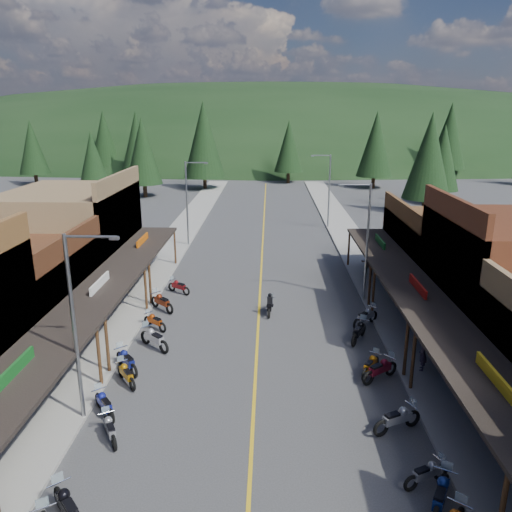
# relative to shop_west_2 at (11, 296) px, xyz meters

# --- Properties ---
(ground) EXTENTS (220.00, 220.00, 0.00)m
(ground) POSITION_rel_shop_west_2_xyz_m (13.75, -1.70, -2.53)
(ground) COLOR #38383A
(ground) RESTS_ON ground
(centerline) EXTENTS (0.15, 90.00, 0.01)m
(centerline) POSITION_rel_shop_west_2_xyz_m (13.75, 18.30, -2.53)
(centerline) COLOR gold
(centerline) RESTS_ON ground
(sidewalk_west) EXTENTS (3.40, 94.00, 0.15)m
(sidewalk_west) POSITION_rel_shop_west_2_xyz_m (5.05, 18.30, -2.46)
(sidewalk_west) COLOR gray
(sidewalk_west) RESTS_ON ground
(sidewalk_east) EXTENTS (3.40, 94.00, 0.15)m
(sidewalk_east) POSITION_rel_shop_west_2_xyz_m (22.45, 18.30, -2.46)
(sidewalk_east) COLOR gray
(sidewalk_east) RESTS_ON ground
(shop_west_2) EXTENTS (10.90, 9.00, 6.20)m
(shop_west_2) POSITION_rel_shop_west_2_xyz_m (0.00, 0.00, 0.00)
(shop_west_2) COLOR #3F2111
(shop_west_2) RESTS_ON ground
(shop_west_3) EXTENTS (10.90, 10.20, 8.20)m
(shop_west_3) POSITION_rel_shop_west_2_xyz_m (-0.03, 9.60, 0.99)
(shop_west_3) COLOR brown
(shop_west_3) RESTS_ON ground
(shop_east_3) EXTENTS (10.90, 10.20, 6.20)m
(shop_east_3) POSITION_rel_shop_west_2_xyz_m (27.51, 9.60, -0.00)
(shop_east_3) COLOR #4C2D16
(shop_east_3) RESTS_ON ground
(streetlight_0) EXTENTS (2.16, 0.18, 8.00)m
(streetlight_0) POSITION_rel_shop_west_2_xyz_m (6.80, -7.70, 1.93)
(streetlight_0) COLOR gray
(streetlight_0) RESTS_ON ground
(streetlight_1) EXTENTS (2.16, 0.18, 8.00)m
(streetlight_1) POSITION_rel_shop_west_2_xyz_m (6.80, 20.30, 1.93)
(streetlight_1) COLOR gray
(streetlight_1) RESTS_ON ground
(streetlight_2) EXTENTS (2.16, 0.18, 8.00)m
(streetlight_2) POSITION_rel_shop_west_2_xyz_m (20.71, 6.30, 1.93)
(streetlight_2) COLOR gray
(streetlight_2) RESTS_ON ground
(streetlight_3) EXTENTS (2.16, 0.18, 8.00)m
(streetlight_3) POSITION_rel_shop_west_2_xyz_m (20.71, 28.30, 1.93)
(streetlight_3) COLOR gray
(streetlight_3) RESTS_ON ground
(ridge_hill) EXTENTS (310.00, 140.00, 60.00)m
(ridge_hill) POSITION_rel_shop_west_2_xyz_m (13.75, 133.30, -2.53)
(ridge_hill) COLOR black
(ridge_hill) RESTS_ON ground
(pine_0) EXTENTS (5.04, 5.04, 11.00)m
(pine_0) POSITION_rel_shop_west_2_xyz_m (-26.25, 60.30, 3.95)
(pine_0) COLOR black
(pine_0) RESTS_ON ground
(pine_1) EXTENTS (5.88, 5.88, 12.50)m
(pine_1) POSITION_rel_shop_west_2_xyz_m (-10.25, 68.30, 4.70)
(pine_1) COLOR black
(pine_1) RESTS_ON ground
(pine_2) EXTENTS (6.72, 6.72, 14.00)m
(pine_2) POSITION_rel_shop_west_2_xyz_m (3.75, 56.30, 5.46)
(pine_2) COLOR black
(pine_2) RESTS_ON ground
(pine_3) EXTENTS (5.04, 5.04, 11.00)m
(pine_3) POSITION_rel_shop_west_2_xyz_m (17.75, 64.30, 3.95)
(pine_3) COLOR black
(pine_3) RESTS_ON ground
(pine_4) EXTENTS (5.88, 5.88, 12.50)m
(pine_4) POSITION_rel_shop_west_2_xyz_m (31.75, 58.30, 4.70)
(pine_4) COLOR black
(pine_4) RESTS_ON ground
(pine_5) EXTENTS (6.72, 6.72, 14.00)m
(pine_5) POSITION_rel_shop_west_2_xyz_m (47.75, 70.30, 5.46)
(pine_5) COLOR black
(pine_5) RESTS_ON ground
(pine_7) EXTENTS (5.88, 5.88, 12.50)m
(pine_7) POSITION_rel_shop_west_2_xyz_m (-18.25, 74.30, 4.70)
(pine_7) COLOR black
(pine_7) RESTS_ON ground
(pine_8) EXTENTS (4.48, 4.48, 10.00)m
(pine_8) POSITION_rel_shop_west_2_xyz_m (-8.25, 38.30, 3.44)
(pine_8) COLOR black
(pine_8) RESTS_ON ground
(pine_9) EXTENTS (4.93, 4.93, 10.80)m
(pine_9) POSITION_rel_shop_west_2_xyz_m (37.75, 43.30, 3.85)
(pine_9) COLOR black
(pine_9) RESTS_ON ground
(pine_10) EXTENTS (5.38, 5.38, 11.60)m
(pine_10) POSITION_rel_shop_west_2_xyz_m (-4.25, 48.30, 4.25)
(pine_10) COLOR black
(pine_10) RESTS_ON ground
(pine_11) EXTENTS (5.82, 5.82, 12.40)m
(pine_11) POSITION_rel_shop_west_2_xyz_m (33.75, 36.30, 4.65)
(pine_11) COLOR black
(pine_11) RESTS_ON ground
(bike_west_3) EXTENTS (2.12, 2.29, 1.34)m
(bike_west_3) POSITION_rel_shop_west_2_xyz_m (8.19, -13.21, -1.86)
(bike_west_3) COLOR black
(bike_west_3) RESTS_ON ground
(bike_west_4) EXTENTS (1.50, 2.00, 1.10)m
(bike_west_4) POSITION_rel_shop_west_2_xyz_m (8.20, -9.06, -1.98)
(bike_west_4) COLOR gray
(bike_west_4) RESTS_ON ground
(bike_west_5) EXTENTS (1.78, 2.02, 1.16)m
(bike_west_5) POSITION_rel_shop_west_2_xyz_m (7.46, -7.40, -1.95)
(bike_west_5) COLOR navy
(bike_west_5) RESTS_ON ground
(bike_west_6) EXTENTS (1.74, 2.03, 1.16)m
(bike_west_6) POSITION_rel_shop_west_2_xyz_m (7.69, -4.89, -1.95)
(bike_west_6) COLOR #AF720C
(bike_west_6) RESTS_ON ground
(bike_west_7) EXTENTS (2.00, 2.19, 1.27)m
(bike_west_7) POSITION_rel_shop_west_2_xyz_m (7.37, -3.68, -1.90)
(bike_west_7) COLOR navy
(bike_west_7) RESTS_ON ground
(bike_west_8) EXTENTS (2.28, 2.15, 1.34)m
(bike_west_8) POSITION_rel_shop_west_2_xyz_m (8.19, -1.22, -1.86)
(bike_west_8) COLOR #A8A7AD
(bike_west_8) RESTS_ON ground
(bike_west_9) EXTENTS (1.90, 1.73, 1.10)m
(bike_west_9) POSITION_rel_shop_west_2_xyz_m (7.66, 1.30, -1.98)
(bike_west_9) COLOR #9D380B
(bike_west_9) RESTS_ON ground
(bike_west_10) EXTENTS (2.19, 2.14, 1.31)m
(bike_west_10) POSITION_rel_shop_west_2_xyz_m (7.49, 4.15, -1.88)
(bike_west_10) COLOR maroon
(bike_west_10) RESTS_ON ground
(bike_west_11) EXTENTS (2.00, 1.67, 1.13)m
(bike_west_11) POSITION_rel_shop_west_2_xyz_m (8.01, 7.35, -1.97)
(bike_west_11) COLOR maroon
(bike_west_11) RESTS_ON ground
(bike_east_3) EXTENTS (1.77, 2.40, 1.32)m
(bike_east_3) POSITION_rel_shop_west_2_xyz_m (19.93, -12.36, -1.87)
(bike_east_3) COLOR navy
(bike_east_3) RESTS_ON ground
(bike_east_4) EXTENTS (1.94, 1.38, 1.06)m
(bike_east_4) POSITION_rel_shop_west_2_xyz_m (19.83, -11.21, -2.00)
(bike_east_4) COLOR gray
(bike_east_4) RESTS_ON ground
(bike_east_5) EXTENTS (2.33, 1.64, 1.27)m
(bike_east_5) POSITION_rel_shop_west_2_xyz_m (19.56, -8.20, -1.90)
(bike_east_5) COLOR #929297
(bike_east_5) RESTS_ON ground
(bike_east_6) EXTENTS (2.23, 1.91, 1.27)m
(bike_east_6) POSITION_rel_shop_west_2_xyz_m (19.71, -4.23, -1.90)
(bike_east_6) COLOR maroon
(bike_east_6) RESTS_ON ground
(bike_east_7) EXTENTS (1.62, 2.02, 1.13)m
(bike_east_7) POSITION_rel_shop_west_2_xyz_m (19.37, -3.69, -1.97)
(bike_east_7) COLOR #AF620C
(bike_east_7) RESTS_ON ground
(bike_east_8) EXTENTS (1.69, 2.34, 1.28)m
(bike_east_8) POSITION_rel_shop_west_2_xyz_m (19.43, 0.05, -1.89)
(bike_east_8) COLOR black
(bike_east_8) RESTS_ON ground
(bike_east_9) EXTENTS (2.14, 2.10, 1.29)m
(bike_east_9) POSITION_rel_shop_west_2_xyz_m (20.18, 2.10, -1.89)
(bike_east_9) COLOR gray
(bike_east_9) RESTS_ON ground
(rider_on_bike) EXTENTS (0.80, 2.00, 1.49)m
(rider_on_bike) POSITION_rel_shop_west_2_xyz_m (14.45, 3.77, -1.94)
(rider_on_bike) COLOR black
(rider_on_bike) RESTS_ON ground
(pedestrian_east_a) EXTENTS (0.55, 0.70, 1.67)m
(pedestrian_east_a) POSITION_rel_shop_west_2_xyz_m (21.95, -3.40, -1.55)
(pedestrian_east_a) COLOR #2B2233
(pedestrian_east_a) RESTS_ON sidewalk_east
(pedestrian_east_b) EXTENTS (0.98, 0.64, 1.90)m
(pedestrian_east_b) POSITION_rel_shop_west_2_xyz_m (22.04, 11.80, -1.43)
(pedestrian_east_b) COLOR brown
(pedestrian_east_b) RESTS_ON sidewalk_east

